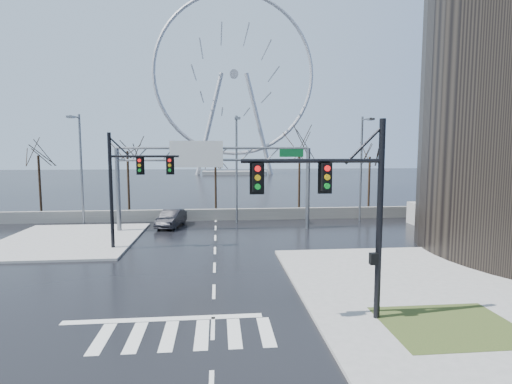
{
  "coord_description": "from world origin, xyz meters",
  "views": [
    {
      "loc": [
        0.25,
        -18.79,
        6.78
      ],
      "look_at": [
        2.81,
        7.9,
        4.0
      ],
      "focal_mm": 28.0,
      "sensor_mm": 36.0,
      "label": 1
    }
  ],
  "objects": [
    {
      "name": "ground",
      "position": [
        0.0,
        0.0,
        0.0
      ],
      "size": [
        260.0,
        260.0,
        0.0
      ],
      "primitive_type": "plane",
      "color": "black",
      "rests_on": "ground"
    },
    {
      "name": "streetlight_right",
      "position": [
        14.0,
        18.16,
        5.89
      ],
      "size": [
        0.5,
        2.55,
        10.0
      ],
      "color": "slate",
      "rests_on": "ground"
    },
    {
      "name": "signal_mast_near",
      "position": [
        5.14,
        -4.04,
        4.87
      ],
      "size": [
        5.52,
        0.41,
        8.0
      ],
      "color": "black",
      "rests_on": "ground"
    },
    {
      "name": "tree_center",
      "position": [
        0.0,
        24.5,
        5.17
      ],
      "size": [
        3.25,
        3.25,
        6.5
      ],
      "color": "black",
      "rests_on": "ground"
    },
    {
      "name": "barrier_wall",
      "position": [
        0.0,
        20.0,
        0.55
      ],
      "size": [
        52.0,
        0.5,
        1.1
      ],
      "primitive_type": "cube",
      "color": "slate",
      "rests_on": "ground"
    },
    {
      "name": "sidewalk_far",
      "position": [
        -11.0,
        12.0,
        0.07
      ],
      "size": [
        10.0,
        12.0,
        0.15
      ],
      "primitive_type": "cube",
      "color": "gray",
      "rests_on": "ground"
    },
    {
      "name": "signal_mast_far",
      "position": [
        -5.87,
        8.96,
        4.83
      ],
      "size": [
        4.72,
        0.41,
        8.0
      ],
      "color": "black",
      "rests_on": "ground"
    },
    {
      "name": "sidewalk_right_ext",
      "position": [
        10.0,
        2.0,
        0.07
      ],
      "size": [
        12.0,
        10.0,
        0.15
      ],
      "primitive_type": "cube",
      "color": "gray",
      "rests_on": "ground"
    },
    {
      "name": "tree_far_right",
      "position": [
        17.0,
        24.0,
        5.41
      ],
      "size": [
        3.4,
        3.4,
        6.8
      ],
      "color": "black",
      "rests_on": "ground"
    },
    {
      "name": "tree_far_left",
      "position": [
        -18.0,
        24.0,
        5.57
      ],
      "size": [
        3.5,
        3.5,
        7.0
      ],
      "color": "black",
      "rests_on": "ground"
    },
    {
      "name": "car",
      "position": [
        -3.94,
        17.0,
        0.76
      ],
      "size": [
        2.49,
        4.85,
        1.52
      ],
      "primitive_type": "imported",
      "rotation": [
        0.0,
        0.0,
        -0.2
      ],
      "color": "black",
      "rests_on": "ground"
    },
    {
      "name": "tree_left",
      "position": [
        -9.0,
        23.5,
        5.98
      ],
      "size": [
        3.75,
        3.75,
        7.5
      ],
      "color": "black",
      "rests_on": "ground"
    },
    {
      "name": "streetlight_mid",
      "position": [
        2.0,
        18.16,
        5.89
      ],
      "size": [
        0.5,
        2.55,
        10.0
      ],
      "color": "slate",
      "rests_on": "ground"
    },
    {
      "name": "streetlight_left",
      "position": [
        -12.0,
        18.16,
        5.89
      ],
      "size": [
        0.5,
        2.55,
        10.0
      ],
      "color": "slate",
      "rests_on": "ground"
    },
    {
      "name": "tree_right",
      "position": [
        9.0,
        23.5,
        6.22
      ],
      "size": [
        3.9,
        3.9,
        7.8
      ],
      "color": "black",
      "rests_on": "ground"
    },
    {
      "name": "grass_strip",
      "position": [
        9.0,
        -5.0,
        0.15
      ],
      "size": [
        5.0,
        4.0,
        0.02
      ],
      "primitive_type": "cube",
      "color": "#293F1A",
      "rests_on": "sidewalk_near"
    },
    {
      "name": "ferris_wheel",
      "position": [
        5.0,
        95.0,
        26.13
      ],
      "size": [
        45.0,
        6.0,
        50.91
      ],
      "color": "gray",
      "rests_on": "ground"
    },
    {
      "name": "sign_gantry",
      "position": [
        -0.38,
        14.96,
        5.18
      ],
      "size": [
        16.36,
        0.4,
        7.6
      ],
      "color": "slate",
      "rests_on": "ground"
    }
  ]
}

